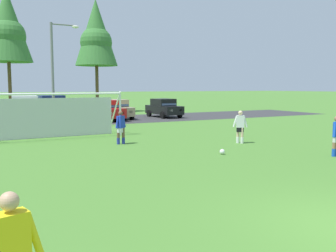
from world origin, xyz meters
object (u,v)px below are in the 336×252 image
player_winger_left (121,127)px  parked_car_slot_center (25,110)px  soccer_ball (222,152)px  parked_car_slot_center_right (51,108)px  parked_car_slot_right (106,110)px  parked_car_slot_far_right (117,109)px  parked_car_slot_end (164,108)px  soccer_goal (53,115)px  street_lamp (55,74)px  player_defender_far (336,136)px  player_striker_near (240,127)px

player_winger_left → parked_car_slot_center: size_ratio=0.35×
soccer_ball → parked_car_slot_center: parked_car_slot_center is taller
parked_car_slot_center_right → parked_car_slot_right: 4.39m
player_winger_left → parked_car_slot_far_right: bearing=71.0°
parked_car_slot_right → parked_car_slot_far_right: 1.84m
parked_car_slot_center_right → parked_car_slot_end: parked_car_slot_center_right is taller
player_winger_left → parked_car_slot_center: (-2.99, 12.47, 0.29)m
soccer_goal → parked_car_slot_center_right: 9.88m
parked_car_slot_far_right → street_lamp: (-6.18, -5.32, 2.79)m
street_lamp → player_defender_far: bearing=-62.8°
street_lamp → player_striker_near: bearing=-58.4°
parked_car_slot_center_right → street_lamp: (-0.56, -5.13, 2.55)m
parked_car_slot_center → parked_car_slot_right: 6.39m
parked_car_slot_end → player_winger_left: bearing=-124.5°
parked_car_slot_center → street_lamp: size_ratio=0.67×
player_striker_near → player_winger_left: bearing=154.8°
parked_car_slot_center → parked_car_slot_center_right: 2.43m
parked_car_slot_right → street_lamp: (-4.82, -4.08, 2.79)m
parked_car_slot_center → parked_car_slot_far_right: parked_car_slot_center is taller
player_striker_near → street_lamp: size_ratio=0.23×
parked_car_slot_center_right → parked_car_slot_end: (10.20, -0.05, -0.24)m
parked_car_slot_end → street_lamp: 12.23m
soccer_ball → player_winger_left: size_ratio=0.13×
parked_car_slot_center_right → street_lamp: street_lamp is taller
player_defender_far → parked_car_slot_right: (-3.21, 19.71, 0.05)m
player_winger_left → parked_car_slot_center: 12.83m
parked_car_slot_far_right → street_lamp: street_lamp is taller
player_striker_near → parked_car_slot_center_right: 17.34m
parked_car_slot_center → street_lamp: (1.56, -3.95, 2.55)m
soccer_ball → parked_car_slot_center: (-5.76, 17.09, 1.00)m
soccer_goal → parked_car_slot_center: 8.57m
player_winger_left → parked_car_slot_right: parked_car_slot_right is taller
soccer_goal → player_defender_far: 14.31m
soccer_ball → parked_car_slot_center_right: size_ratio=0.05×
soccer_ball → player_defender_far: size_ratio=0.13×
soccer_ball → player_striker_near: size_ratio=0.13×
player_defender_far → parked_car_slot_center_right: parked_car_slot_center_right is taller
parked_car_slot_right → player_winger_left: bearing=-105.1°
player_striker_near → parked_car_slot_center: bearing=119.1°
soccer_goal → player_winger_left: size_ratio=4.55×
parked_car_slot_end → street_lamp: bearing=-154.7°
parked_car_slot_right → parked_car_slot_center: bearing=-178.8°
player_striker_near → player_defender_far: bearing=-74.9°
soccer_goal → player_striker_near: (7.88, -6.44, -0.47)m
parked_car_slot_far_right → player_striker_near: bearing=-87.8°
parked_car_slot_far_right → street_lamp: size_ratio=0.60×
player_winger_left → parked_car_slot_center_right: 13.68m
parked_car_slot_center → parked_car_slot_far_right: bearing=10.0°
player_striker_near → parked_car_slot_far_right: (-0.62, 16.37, 0.05)m
player_defender_far → parked_car_slot_end: (2.74, 20.71, 0.05)m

